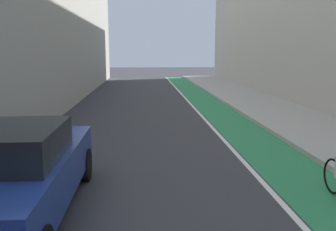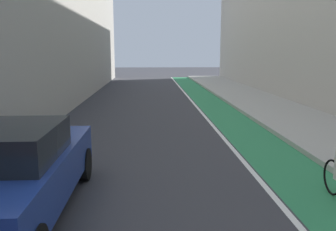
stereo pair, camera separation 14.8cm
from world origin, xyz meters
The scene contains 5 objects.
ground_plane centered at (0.00, 17.40, 0.00)m, with size 94.17×94.17×0.00m, color #38383D.
bike_lane_paint centered at (2.79, 19.40, 0.00)m, with size 1.60×42.80×0.00m, color #2D8451.
lane_divider_stripe centered at (1.89, 19.40, 0.00)m, with size 0.12×42.80×0.00m, color white.
sidewalk_right centered at (5.24, 19.40, 0.07)m, with size 3.31×42.80×0.14m, color #A8A59E.
parked_sedan_blue centered at (-2.54, 9.69, 0.78)m, with size 1.82×4.36×1.53m.
Camera 2 is at (-0.37, 4.29, 2.62)m, focal length 37.83 mm.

